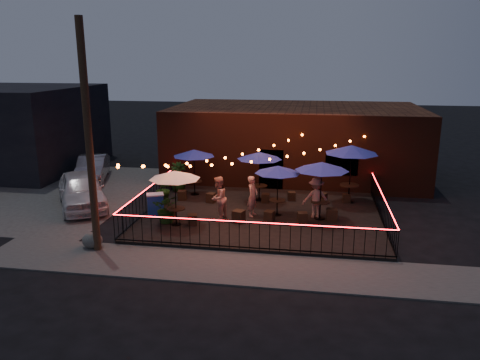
% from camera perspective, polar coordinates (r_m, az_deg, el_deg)
% --- Properties ---
extents(ground, '(110.00, 110.00, 0.00)m').
position_cam_1_polar(ground, '(18.53, 2.01, -6.51)').
color(ground, black).
rests_on(ground, ground).
extents(patio, '(10.00, 8.00, 0.15)m').
position_cam_1_polar(patio, '(20.37, 2.72, -4.30)').
color(patio, black).
rests_on(patio, ground).
extents(sidewalk, '(18.00, 2.50, 0.05)m').
position_cam_1_polar(sidewalk, '(15.56, 0.47, -10.70)').
color(sidewalk, '#423F3D').
rests_on(sidewalk, ground).
extents(parking_lot, '(11.00, 12.00, 0.02)m').
position_cam_1_polar(parking_lot, '(26.30, -23.69, -1.33)').
color(parking_lot, '#423F3D').
rests_on(parking_lot, ground).
extents(brick_building, '(14.00, 8.00, 4.00)m').
position_cam_1_polar(brick_building, '(27.57, 6.75, 4.76)').
color(brick_building, '#34180E').
rests_on(brick_building, ground).
extents(utility_pole, '(0.26, 0.26, 8.00)m').
position_cam_1_polar(utility_pole, '(16.60, -17.96, 4.62)').
color(utility_pole, '#332115').
rests_on(utility_pole, ground).
extents(fence_front, '(10.00, 0.04, 1.04)m').
position_cam_1_polar(fence_front, '(16.45, 1.14, -6.84)').
color(fence_front, black).
rests_on(fence_front, patio).
extents(fence_left, '(0.04, 8.00, 1.04)m').
position_cam_1_polar(fence_left, '(21.30, -10.75, -2.04)').
color(fence_left, black).
rests_on(fence_left, patio).
extents(fence_right, '(0.04, 8.00, 1.04)m').
position_cam_1_polar(fence_right, '(20.29, 16.94, -3.28)').
color(fence_right, black).
rests_on(fence_right, patio).
extents(festoon_lights, '(10.02, 8.72, 1.32)m').
position_cam_1_polar(festoon_lights, '(19.56, -0.24, 2.35)').
color(festoon_lights, '#EB530D').
rests_on(festoon_lights, ground).
extents(cafe_table_0, '(2.68, 2.68, 2.24)m').
position_cam_1_polar(cafe_table_0, '(18.59, -7.96, 0.54)').
color(cafe_table_0, black).
rests_on(cafe_table_0, patio).
extents(cafe_table_1, '(2.13, 2.13, 2.26)m').
position_cam_1_polar(cafe_table_1, '(22.75, -5.65, 3.23)').
color(cafe_table_1, black).
rests_on(cafe_table_1, patio).
extents(cafe_table_2, '(2.34, 2.34, 2.17)m').
position_cam_1_polar(cafe_table_2, '(19.66, 4.64, 1.20)').
color(cafe_table_2, black).
rests_on(cafe_table_2, patio).
extents(cafe_table_3, '(2.13, 2.13, 2.33)m').
position_cam_1_polar(cafe_table_3, '(21.72, 2.40, 2.91)').
color(cafe_table_3, black).
rests_on(cafe_table_3, patio).
extents(cafe_table_4, '(2.32, 2.32, 2.44)m').
position_cam_1_polar(cafe_table_4, '(19.36, 9.95, 1.56)').
color(cafe_table_4, black).
rests_on(cafe_table_4, patio).
extents(cafe_table_5, '(3.25, 3.25, 2.70)m').
position_cam_1_polar(cafe_table_5, '(21.92, 13.44, 3.55)').
color(cafe_table_5, black).
rests_on(cafe_table_5, patio).
extents(bistro_chair_0, '(0.43, 0.43, 0.46)m').
position_cam_1_polar(bistro_chair_0, '(19.77, -8.47, -4.13)').
color(bistro_chair_0, black).
rests_on(bistro_chair_0, patio).
extents(bistro_chair_1, '(0.45, 0.45, 0.43)m').
position_cam_1_polar(bistro_chair_1, '(19.03, -5.83, -4.83)').
color(bistro_chair_1, black).
rests_on(bistro_chair_1, patio).
extents(bistro_chair_2, '(0.42, 0.42, 0.45)m').
position_cam_1_polar(bistro_chair_2, '(22.38, -7.07, -1.85)').
color(bistro_chair_2, black).
rests_on(bistro_chair_2, patio).
extents(bistro_chair_3, '(0.44, 0.44, 0.44)m').
position_cam_1_polar(bistro_chair_3, '(21.88, -3.56, -2.17)').
color(bistro_chair_3, black).
rests_on(bistro_chair_3, patio).
extents(bistro_chair_4, '(0.55, 0.55, 0.51)m').
position_cam_1_polar(bistro_chair_4, '(19.19, -0.16, -4.46)').
color(bistro_chair_4, black).
rests_on(bistro_chair_4, patio).
extents(bistro_chair_5, '(0.45, 0.45, 0.44)m').
position_cam_1_polar(bistro_chair_5, '(19.38, 3.61, -4.41)').
color(bistro_chair_5, black).
rests_on(bistro_chair_5, patio).
extents(bistro_chair_6, '(0.36, 0.36, 0.42)m').
position_cam_1_polar(bistro_chair_6, '(21.84, 3.13, -2.21)').
color(bistro_chair_6, black).
rests_on(bistro_chair_6, patio).
extents(bistro_chair_7, '(0.40, 0.40, 0.41)m').
position_cam_1_polar(bistro_chair_7, '(22.28, 6.30, -1.96)').
color(bistro_chair_7, black).
rests_on(bistro_chair_7, patio).
extents(bistro_chair_8, '(0.46, 0.46, 0.46)m').
position_cam_1_polar(bistro_chair_8, '(19.26, 7.61, -4.60)').
color(bistro_chair_8, black).
rests_on(bistro_chair_8, patio).
extents(bistro_chair_9, '(0.45, 0.45, 0.51)m').
position_cam_1_polar(bistro_chair_9, '(19.74, 11.13, -4.20)').
color(bistro_chair_9, black).
rests_on(bistro_chair_9, patio).
extents(bistro_chair_10, '(0.48, 0.48, 0.43)m').
position_cam_1_polar(bistro_chair_10, '(22.20, 10.01, -2.12)').
color(bistro_chair_10, black).
rests_on(bistro_chair_10, patio).
extents(bistro_chair_11, '(0.37, 0.37, 0.40)m').
position_cam_1_polar(bistro_chair_11, '(22.37, 12.86, -2.19)').
color(bistro_chair_11, black).
rests_on(bistro_chair_11, patio).
extents(patron_a, '(0.56, 0.72, 1.74)m').
position_cam_1_polar(patron_a, '(19.83, 1.54, -1.97)').
color(patron_a, tan).
rests_on(patron_a, patio).
extents(patron_b, '(0.93, 1.06, 1.83)m').
position_cam_1_polar(patron_b, '(19.40, -2.67, -2.22)').
color(patron_b, tan).
rests_on(patron_b, patio).
extents(patron_c, '(1.21, 0.82, 1.73)m').
position_cam_1_polar(patron_c, '(19.86, 9.23, -2.15)').
color(patron_c, '#E1AC92').
rests_on(patron_c, patio).
extents(potted_shrub_a, '(1.22, 1.09, 1.22)m').
position_cam_1_polar(potted_shrub_a, '(19.30, -8.86, -3.42)').
color(potted_shrub_a, '#15350A').
rests_on(potted_shrub_a, patio).
extents(potted_shrub_b, '(0.86, 0.72, 1.45)m').
position_cam_1_polar(potted_shrub_b, '(21.70, -9.21, -1.08)').
color(potted_shrub_b, '#15410C').
rests_on(potted_shrub_b, patio).
extents(potted_shrub_c, '(1.08, 1.08, 1.46)m').
position_cam_1_polar(potted_shrub_c, '(23.77, -7.53, 0.38)').
color(potted_shrub_c, '#123309').
rests_on(potted_shrub_c, patio).
extents(cooler, '(0.85, 0.75, 0.94)m').
position_cam_1_polar(cooler, '(20.34, -10.27, -2.93)').
color(cooler, '#1A43B2').
rests_on(cooler, patio).
extents(boulder, '(0.88, 0.77, 0.64)m').
position_cam_1_polar(boulder, '(17.81, -17.57, -7.02)').
color(boulder, '#3F3E3A').
rests_on(boulder, ground).
extents(car_white, '(4.18, 5.07, 1.63)m').
position_cam_1_polar(car_white, '(22.67, -18.77, -1.16)').
color(car_white, silver).
rests_on(car_white, ground).
extents(car_silver, '(2.67, 4.43, 1.38)m').
position_cam_1_polar(car_silver, '(27.56, -17.54, 1.39)').
color(car_silver, '#9C9CA3').
rests_on(car_silver, ground).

